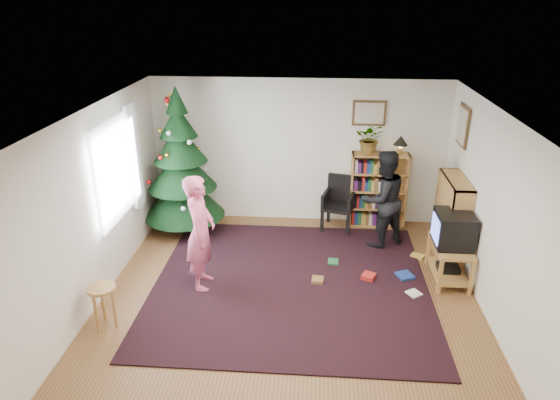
# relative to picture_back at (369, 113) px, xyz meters

# --- Properties ---
(floor) EXTENTS (5.00, 5.00, 0.00)m
(floor) POSITION_rel_picture_back_xyz_m (-1.15, -2.48, -1.95)
(floor) COLOR brown
(floor) RESTS_ON ground
(ceiling) EXTENTS (5.00, 5.00, 0.00)m
(ceiling) POSITION_rel_picture_back_xyz_m (-1.15, -2.48, 0.55)
(ceiling) COLOR white
(ceiling) RESTS_ON wall_back
(wall_back) EXTENTS (5.00, 0.02, 2.50)m
(wall_back) POSITION_rel_picture_back_xyz_m (-1.15, 0.02, -0.70)
(wall_back) COLOR silver
(wall_back) RESTS_ON floor
(wall_front) EXTENTS (5.00, 0.02, 2.50)m
(wall_front) POSITION_rel_picture_back_xyz_m (-1.15, -4.97, -0.70)
(wall_front) COLOR silver
(wall_front) RESTS_ON floor
(wall_left) EXTENTS (0.02, 5.00, 2.50)m
(wall_left) POSITION_rel_picture_back_xyz_m (-3.65, -2.48, -0.70)
(wall_left) COLOR silver
(wall_left) RESTS_ON floor
(wall_right) EXTENTS (0.02, 5.00, 2.50)m
(wall_right) POSITION_rel_picture_back_xyz_m (1.35, -2.48, -0.70)
(wall_right) COLOR silver
(wall_right) RESTS_ON floor
(rug) EXTENTS (3.80, 3.60, 0.02)m
(rug) POSITION_rel_picture_back_xyz_m (-1.15, -2.17, -1.94)
(rug) COLOR black
(rug) RESTS_ON floor
(window_pane) EXTENTS (0.04, 1.20, 1.40)m
(window_pane) POSITION_rel_picture_back_xyz_m (-3.62, -1.88, -0.45)
(window_pane) COLOR silver
(window_pane) RESTS_ON wall_left
(curtain) EXTENTS (0.06, 0.35, 1.60)m
(curtain) POSITION_rel_picture_back_xyz_m (-3.58, -1.18, -0.45)
(curtain) COLOR white
(curtain) RESTS_ON wall_left
(picture_back) EXTENTS (0.55, 0.03, 0.42)m
(picture_back) POSITION_rel_picture_back_xyz_m (0.00, 0.00, 0.00)
(picture_back) COLOR #4C3319
(picture_back) RESTS_ON wall_back
(picture_right) EXTENTS (0.03, 0.50, 0.60)m
(picture_right) POSITION_rel_picture_back_xyz_m (1.33, -0.73, 0.00)
(picture_right) COLOR #4C3319
(picture_right) RESTS_ON wall_right
(christmas_tree) EXTENTS (1.36, 1.36, 2.46)m
(christmas_tree) POSITION_rel_picture_back_xyz_m (-3.06, -0.55, -0.93)
(christmas_tree) COLOR #3F2816
(christmas_tree) RESTS_ON rug
(bookshelf_back) EXTENTS (0.95, 0.30, 1.30)m
(bookshelf_back) POSITION_rel_picture_back_xyz_m (0.23, -0.14, -1.29)
(bookshelf_back) COLOR #B67F41
(bookshelf_back) RESTS_ON floor
(bookshelf_right) EXTENTS (0.30, 0.95, 1.30)m
(bookshelf_right) POSITION_rel_picture_back_xyz_m (1.19, -1.26, -1.29)
(bookshelf_right) COLOR #B67F41
(bookshelf_right) RESTS_ON floor
(tv_stand) EXTENTS (0.47, 0.85, 0.55)m
(tv_stand) POSITION_rel_picture_back_xyz_m (1.07, -1.86, -1.63)
(tv_stand) COLOR #B67F41
(tv_stand) RESTS_ON floor
(crt_tv) EXTENTS (0.50, 0.54, 0.47)m
(crt_tv) POSITION_rel_picture_back_xyz_m (1.07, -1.86, -1.16)
(crt_tv) COLOR black
(crt_tv) RESTS_ON tv_stand
(armchair) EXTENTS (0.61, 0.62, 0.91)m
(armchair) POSITION_rel_picture_back_xyz_m (-0.44, -0.25, -1.46)
(armchair) COLOR black
(armchair) RESTS_ON rug
(stool) EXTENTS (0.34, 0.34, 0.56)m
(stool) POSITION_rel_picture_back_xyz_m (-3.35, -3.30, -1.52)
(stool) COLOR #B67F41
(stool) RESTS_ON floor
(person_standing) EXTENTS (0.41, 0.61, 1.63)m
(person_standing) POSITION_rel_picture_back_xyz_m (-2.36, -2.29, -1.14)
(person_standing) COLOR #D35479
(person_standing) RESTS_ON rug
(person_by_chair) EXTENTS (0.97, 0.91, 1.58)m
(person_by_chair) POSITION_rel_picture_back_xyz_m (0.21, -0.88, -1.16)
(person_by_chair) COLOR black
(person_by_chair) RESTS_ON rug
(potted_plant) EXTENTS (0.52, 0.47, 0.52)m
(potted_plant) POSITION_rel_picture_back_xyz_m (0.03, -0.14, -0.39)
(potted_plant) COLOR gray
(potted_plant) RESTS_ON bookshelf_back
(table_lamp) EXTENTS (0.24, 0.24, 0.32)m
(table_lamp) POSITION_rel_picture_back_xyz_m (0.53, -0.14, -0.44)
(table_lamp) COLOR #A57F33
(table_lamp) RESTS_ON bookshelf_back
(floor_clutter) EXTENTS (1.73, 1.25, 0.08)m
(floor_clutter) POSITION_rel_picture_back_xyz_m (0.07, -1.86, -1.91)
(floor_clutter) COLOR #A51E19
(floor_clutter) RESTS_ON rug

